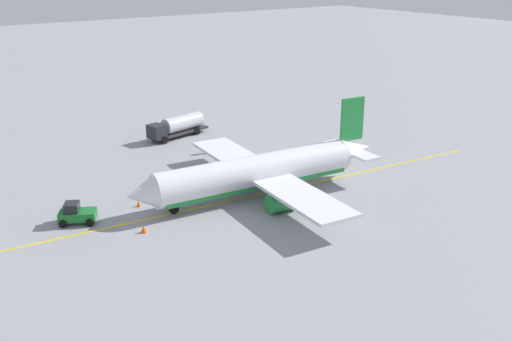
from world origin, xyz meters
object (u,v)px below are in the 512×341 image
at_px(refueling_worker, 206,148).
at_px(safety_cone_nose, 139,204).
at_px(pushback_tug, 76,214).
at_px(safety_cone_wingtip, 144,229).
at_px(airplane, 260,172).
at_px(fuel_tanker, 177,126).

relative_size(refueling_worker, safety_cone_nose, 2.83).
distance_m(pushback_tug, safety_cone_wingtip, 7.50).
distance_m(refueling_worker, safety_cone_wingtip, 24.79).
bearing_deg(safety_cone_wingtip, safety_cone_nose, -110.19).
relative_size(pushback_tug, safety_cone_nose, 6.82).
xyz_separation_m(airplane, fuel_tanker, (-3.12, -25.48, -0.97)).
distance_m(fuel_tanker, pushback_tug, 30.75).
xyz_separation_m(airplane, refueling_worker, (-2.63, -16.24, -1.87)).
height_order(airplane, fuel_tanker, airplane).
relative_size(airplane, refueling_worker, 18.31).
xyz_separation_m(pushback_tug, safety_cone_nose, (-6.84, -0.25, -0.71)).
distance_m(fuel_tanker, refueling_worker, 9.30).
height_order(fuel_tanker, refueling_worker, fuel_tanker).
height_order(pushback_tug, safety_cone_wingtip, pushback_tug).
height_order(airplane, pushback_tug, airplane).
bearing_deg(refueling_worker, airplane, 80.81).
bearing_deg(refueling_worker, fuel_tanker, -93.04).
height_order(safety_cone_nose, safety_cone_wingtip, safety_cone_wingtip).
bearing_deg(pushback_tug, refueling_worker, -152.18).
bearing_deg(airplane, refueling_worker, -99.19).
height_order(pushback_tug, safety_cone_nose, pushback_tug).
bearing_deg(pushback_tug, safety_cone_nose, -177.90).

